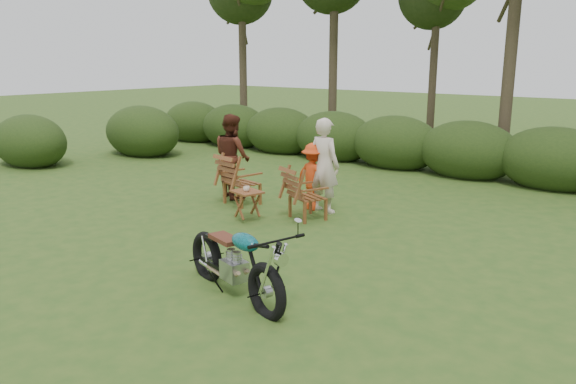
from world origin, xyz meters
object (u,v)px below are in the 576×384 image
Objects in this scene: lawn_chair_right at (308,219)px; adult_b at (233,197)px; cup at (246,189)px; child at (313,209)px; adult_a at (324,212)px; motorcycle at (235,294)px; side_table at (247,206)px; lawn_chair_left at (242,204)px.

lawn_chair_right is 2.27m from adult_b.
child is (0.46, 1.42, -0.60)m from cup.
motorcycle is at bearing 112.49° from adult_a.
side_table is 1.49m from child.
adult_b reaches higher than lawn_chair_right.
adult_b reaches higher than motorcycle.
lawn_chair_right is at bearing -168.74° from adult_b.
motorcycle is 1.11× the size of adult_a.
lawn_chair_right is 1.67m from lawn_chair_left.
side_table is (0.90, -0.83, 0.28)m from lawn_chair_left.
motorcycle is at bearing 141.60° from lawn_chair_left.
cup is (-2.07, 2.48, 0.60)m from motorcycle.
lawn_chair_right is 1.75× the size of side_table.
lawn_chair_right is (-1.31, 3.29, 0.00)m from motorcycle.
adult_b reaches higher than child.
motorcycle is 1.14× the size of adult_b.
adult_a is 1.03× the size of adult_b.
motorcycle is at bearing 119.90° from child.
lawn_chair_left is 1.25m from side_table.
adult_b is (-0.57, 0.32, 0.00)m from lawn_chair_left.
cup is at bearing 145.23° from motorcycle.
cup is at bearing -63.94° from side_table.
lawn_chair_right is 1.14m from side_table.
side_table is 1.88m from adult_b.
adult_a is at bearing 124.70° from motorcycle.
lawn_chair_right is at bearing 124.23° from child.
lawn_chair_left is 1.71m from adult_a.
motorcycle is 2.05× the size of lawn_chair_right.
adult_a is 2.20m from adult_b.
side_table is 1.58m from adult_a.
child is at bearing 72.14° from cup.
child is at bearing -0.18° from adult_a.
side_table reaches higher than lawn_chair_right.
lawn_chair_left is at bearing 21.79° from adult_a.
motorcycle is 3.27m from side_table.
adult_b is 1.35× the size of child.
adult_a is at bearing -62.75° from lawn_chair_right.
side_table is (-0.77, -0.79, 0.28)m from lawn_chair_right.
side_table is 0.33m from cup.
side_table is at bearing 162.20° from adult_b.
lawn_chair_right is at bearing 47.10° from cup.
child is (1.37, 0.56, 0.00)m from lawn_chair_left.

